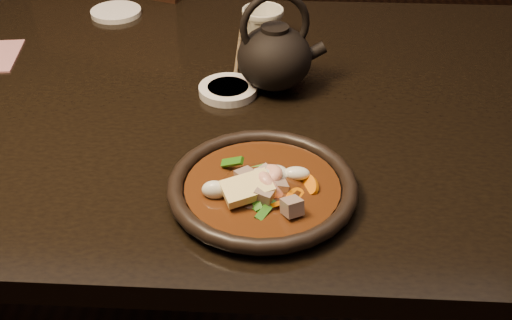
# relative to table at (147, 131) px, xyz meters

# --- Properties ---
(table) EXTENTS (1.60, 0.90, 0.75)m
(table) POSITION_rel_table_xyz_m (0.00, 0.00, 0.00)
(table) COLOR black
(table) RESTS_ON floor
(chair) EXTENTS (0.57, 0.57, 0.95)m
(chair) POSITION_rel_table_xyz_m (-0.16, 0.62, -0.16)
(chair) COLOR black
(chair) RESTS_ON floor
(plate) EXTENTS (0.27, 0.27, 0.03)m
(plate) POSITION_rel_table_xyz_m (0.22, -0.27, 0.09)
(plate) COLOR black
(plate) RESTS_ON table
(stirfry) EXTENTS (0.17, 0.13, 0.06)m
(stirfry) POSITION_rel_table_xyz_m (0.23, -0.27, 0.10)
(stirfry) COLOR #3C1C0B
(stirfry) RESTS_ON plate
(soy_dish) EXTENTS (0.10, 0.10, 0.01)m
(soy_dish) POSITION_rel_table_xyz_m (0.15, 0.02, 0.08)
(soy_dish) COLOR silver
(soy_dish) RESTS_ON table
(saucer_right) EXTENTS (0.11, 0.11, 0.01)m
(saucer_right) POSITION_rel_table_xyz_m (-0.13, 0.35, 0.08)
(saucer_right) COLOR silver
(saucer_right) RESTS_ON table
(tea_cup) EXTENTS (0.10, 0.10, 0.08)m
(tea_cup) POSITION_rel_table_xyz_m (0.20, 0.21, 0.12)
(tea_cup) COLOR beige
(tea_cup) RESTS_ON table
(chopsticks) EXTENTS (0.01, 0.25, 0.01)m
(chopsticks) POSITION_rel_table_xyz_m (0.16, 0.18, 0.08)
(chopsticks) COLOR #9F815B
(chopsticks) RESTS_ON table
(teapot) EXTENTS (0.16, 0.13, 0.18)m
(teapot) POSITION_rel_table_xyz_m (0.23, 0.04, 0.14)
(teapot) COLOR black
(teapot) RESTS_ON table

